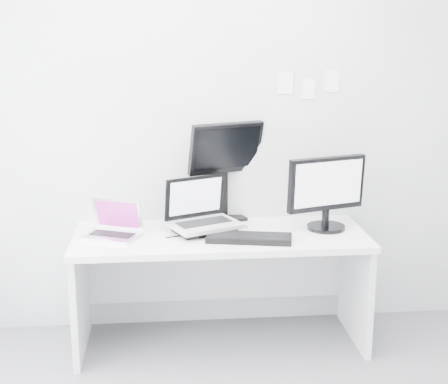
{
  "coord_description": "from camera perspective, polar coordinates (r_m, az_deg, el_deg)",
  "views": [
    {
      "loc": [
        -0.34,
        -2.57,
        1.94
      ],
      "look_at": [
        0.02,
        1.23,
        1.0
      ],
      "focal_mm": 52.41,
      "sensor_mm": 36.0,
      "label": 1
    }
  ],
  "objects": [
    {
      "name": "speaker",
      "position": [
        4.19,
        -3.4,
        -1.83
      ],
      "size": [
        0.1,
        0.1,
        0.16
      ],
      "primitive_type": "cube",
      "rotation": [
        0.0,
        0.0,
        -0.21
      ],
      "color": "black",
      "rests_on": "desk"
    },
    {
      "name": "rear_monitor",
      "position": [
        4.24,
        0.03,
        1.91
      ],
      "size": [
        0.52,
        0.35,
        0.67
      ],
      "primitive_type": "cube",
      "rotation": [
        0.0,
        0.0,
        0.38
      ],
      "color": "black",
      "rests_on": "desk"
    },
    {
      "name": "wall_note_1",
      "position": [
        4.29,
        7.37,
        8.89
      ],
      "size": [
        0.09,
        0.0,
        0.13
      ],
      "primitive_type": "cube",
      "color": "white",
      "rests_on": "back_wall"
    },
    {
      "name": "back_wall",
      "position": [
        4.23,
        -0.74,
        5.8
      ],
      "size": [
        3.6,
        0.0,
        3.6
      ],
      "primitive_type": "plane",
      "rotation": [
        1.57,
        0.0,
        0.0
      ],
      "color": "silver",
      "rests_on": "ground"
    },
    {
      "name": "samsung_monitor",
      "position": [
        4.11,
        9.0,
        -0.01
      ],
      "size": [
        0.57,
        0.39,
        0.48
      ],
      "primitive_type": "cube",
      "rotation": [
        0.0,
        0.0,
        0.31
      ],
      "color": "black",
      "rests_on": "desk"
    },
    {
      "name": "wall_note_2",
      "position": [
        4.32,
        9.37,
        9.53
      ],
      "size": [
        0.1,
        0.0,
        0.14
      ],
      "primitive_type": "cube",
      "color": "white",
      "rests_on": "back_wall"
    },
    {
      "name": "desk",
      "position": [
        4.15,
        -0.3,
        -8.49
      ],
      "size": [
        1.8,
        0.7,
        0.73
      ],
      "primitive_type": "cube",
      "color": "white",
      "rests_on": "ground"
    },
    {
      "name": "wall_note_0",
      "position": [
        4.25,
        5.39,
        9.45
      ],
      "size": [
        0.1,
        0.0,
        0.14
      ],
      "primitive_type": "cube",
      "color": "white",
      "rests_on": "back_wall"
    },
    {
      "name": "mouse",
      "position": [
        3.87,
        3.78,
        -4.15
      ],
      "size": [
        0.12,
        0.09,
        0.04
      ],
      "primitive_type": "ellipsoid",
      "rotation": [
        0.0,
        0.0,
        -0.16
      ],
      "color": "black",
      "rests_on": "desk"
    },
    {
      "name": "dell_laptop",
      "position": [
        4.02,
        -1.66,
        -1.15
      ],
      "size": [
        0.51,
        0.46,
        0.34
      ],
      "primitive_type": "cube",
      "rotation": [
        0.0,
        0.0,
        0.42
      ],
      "color": "#B2B5BA",
      "rests_on": "desk"
    },
    {
      "name": "keyboard",
      "position": [
        3.89,
        2.2,
        -4.03
      ],
      "size": [
        0.53,
        0.28,
        0.03
      ],
      "primitive_type": "cube",
      "rotation": [
        0.0,
        0.0,
        -0.2
      ],
      "color": "black",
      "rests_on": "desk"
    },
    {
      "name": "macbook",
      "position": [
        3.97,
        -9.87,
        -2.33
      ],
      "size": [
        0.39,
        0.34,
        0.24
      ],
      "primitive_type": "cube",
      "rotation": [
        0.0,
        0.0,
        -0.41
      ],
      "color": "silver",
      "rests_on": "desk"
    }
  ]
}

